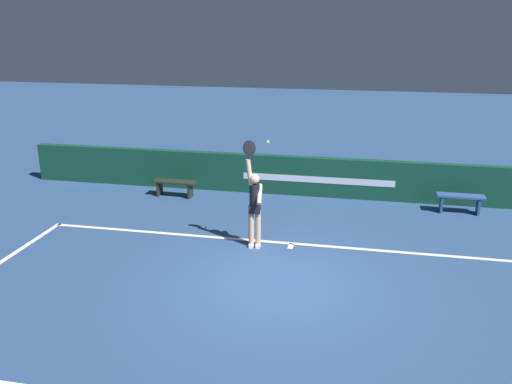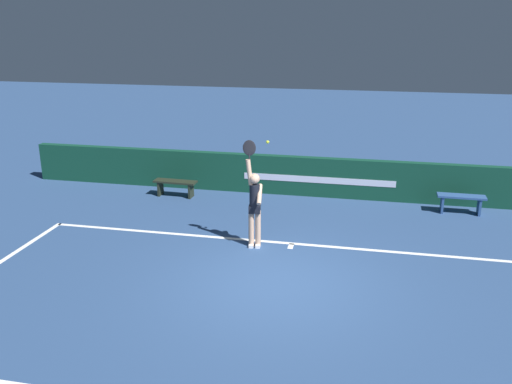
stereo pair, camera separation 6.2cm
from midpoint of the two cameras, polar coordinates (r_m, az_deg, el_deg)
ground_plane at (r=10.59m, az=2.16°, el=-9.54°), size 60.00×60.00×0.00m
court_lines at (r=9.81m, az=1.28°, el=-11.89°), size 11.83×5.83×0.00m
back_wall at (r=15.50m, az=5.57°, el=1.65°), size 17.01×0.25×1.13m
tennis_player at (r=11.79m, az=-0.32°, el=-1.25°), size 0.45×0.47×2.43m
tennis_ball at (r=11.20m, az=1.09°, el=5.31°), size 0.07×0.07×0.07m
courtside_bench_near at (r=15.03m, az=20.68°, el=-0.78°), size 1.22×0.37×0.49m
courtside_bench_far at (r=15.56m, az=-8.72°, el=0.75°), size 1.25×0.41×0.47m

